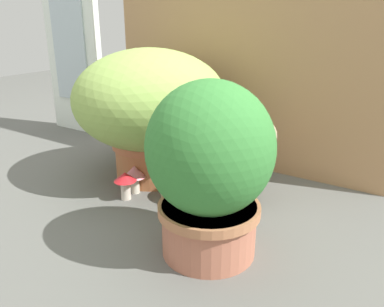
# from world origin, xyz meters

# --- Properties ---
(ground_plane) EXTENTS (6.00, 6.00, 0.00)m
(ground_plane) POSITION_xyz_m (0.00, 0.00, 0.00)
(ground_plane) COLOR #595A55
(cardboard_backdrop) EXTENTS (1.16, 0.03, 0.93)m
(cardboard_backdrop) POSITION_xyz_m (0.03, 0.46, 0.46)
(cardboard_backdrop) COLOR #AC7F56
(cardboard_backdrop) RESTS_ON ground
(window_panel_white) EXTENTS (0.35, 0.05, 0.75)m
(window_panel_white) POSITION_xyz_m (-0.91, 0.44, 0.38)
(window_panel_white) COLOR white
(window_panel_white) RESTS_ON ground
(grass_planter) EXTENTS (0.55, 0.55, 0.48)m
(grass_planter) POSITION_xyz_m (-0.18, 0.15, 0.28)
(grass_planter) COLOR #B1673F
(grass_planter) RESTS_ON ground
(leafy_planter) EXTENTS (0.32, 0.32, 0.45)m
(leafy_planter) POSITION_xyz_m (0.26, -0.16, 0.24)
(leafy_planter) COLOR #B26950
(leafy_planter) RESTS_ON ground
(cat) EXTENTS (0.35, 0.30, 0.32)m
(cat) POSITION_xyz_m (0.17, 0.12, 0.12)
(cat) COLOR #998967
(cat) RESTS_ON ground
(mushroom_ornament_pink) EXTENTS (0.08, 0.08, 0.10)m
(mushroom_ornament_pink) POSITION_xyz_m (-0.14, -0.00, 0.07)
(mushroom_ornament_pink) COLOR #EDE4CF
(mushroom_ornament_pink) RESTS_ON ground
(mushroom_ornament_red) EXTENTS (0.08, 0.08, 0.10)m
(mushroom_ornament_red) POSITION_xyz_m (-0.13, -0.05, 0.07)
(mushroom_ornament_red) COLOR beige
(mushroom_ornament_red) RESTS_ON ground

